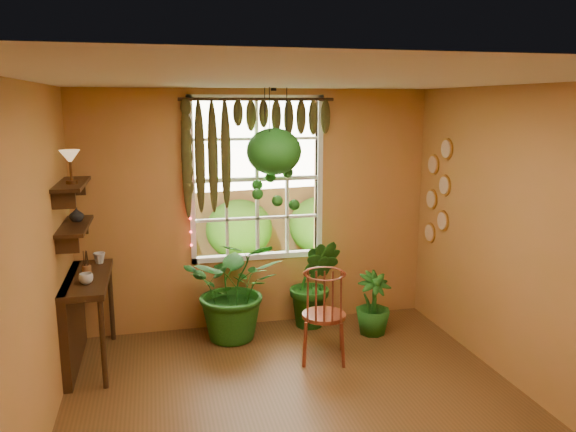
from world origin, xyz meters
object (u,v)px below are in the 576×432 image
at_px(potted_plant_mid, 315,283).
at_px(hanging_basket, 274,159).
at_px(potted_plant_left, 236,288).
at_px(counter_ledge, 78,311).
at_px(windsor_chair, 324,328).

distance_m(potted_plant_mid, hanging_basket, 1.51).
bearing_deg(potted_plant_left, hanging_basket, 9.00).
bearing_deg(potted_plant_left, potted_plant_mid, 7.48).
height_order(counter_ledge, windsor_chair, windsor_chair).
relative_size(potted_plant_left, potted_plant_mid, 1.11).
relative_size(counter_ledge, hanging_basket, 0.91).
distance_m(potted_plant_left, hanging_basket, 1.45).
distance_m(windsor_chair, potted_plant_left, 1.09).
xyz_separation_m(counter_ledge, windsor_chair, (2.36, -0.47, -0.21)).
distance_m(windsor_chair, potted_plant_mid, 0.89).
bearing_deg(windsor_chair, potted_plant_left, 153.04).
bearing_deg(counter_ledge, hanging_basket, 9.45).
xyz_separation_m(potted_plant_left, hanging_basket, (0.45, 0.07, 1.38)).
xyz_separation_m(windsor_chair, potted_plant_left, (-0.77, 0.74, 0.24)).
height_order(counter_ledge, hanging_basket, hanging_basket).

